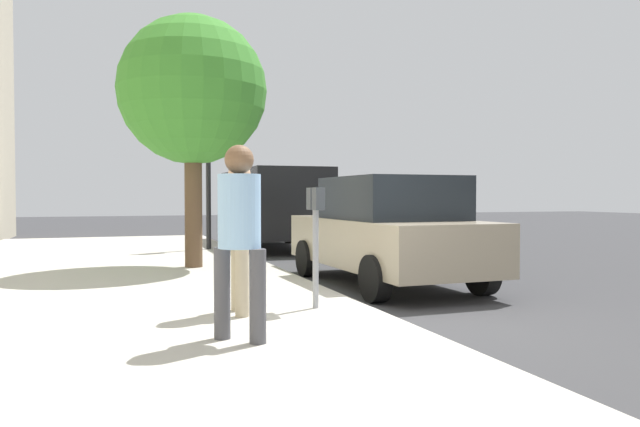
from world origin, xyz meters
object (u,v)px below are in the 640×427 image
street_tree (193,92)px  parking_meter (316,221)px  parked_van_far (272,204)px  traffic_signal (212,151)px  pedestrian_bystander (239,226)px  pedestrian_at_meter (240,226)px  parked_sedan_near (387,231)px

street_tree → parking_meter: bearing=-170.0°
parked_van_far → traffic_signal: size_ratio=1.45×
parking_meter → pedestrian_bystander: size_ratio=0.80×
pedestrian_at_meter → pedestrian_bystander: (-1.25, 0.26, 0.07)m
pedestrian_bystander → street_tree: street_tree is taller
traffic_signal → pedestrian_bystander: bearing=172.3°
pedestrian_at_meter → traffic_signal: traffic_signal is taller
parked_van_far → parked_sedan_near: bearing=-180.0°
pedestrian_bystander → parked_van_far: parked_van_far is taller
pedestrian_bystander → parked_sedan_near: pedestrian_bystander is taller
parked_van_far → street_tree: street_tree is taller
pedestrian_at_meter → parking_meter: bearing=5.8°
pedestrian_bystander → pedestrian_at_meter: bearing=34.2°
traffic_signal → parked_sedan_near: bearing=-162.6°
parking_meter → street_tree: bearing=10.0°
pedestrian_at_meter → street_tree: street_tree is taller
pedestrian_bystander → parked_van_far: size_ratio=0.34×
pedestrian_at_meter → pedestrian_bystander: bearing=-97.7°
parking_meter → traffic_signal: 8.36m
parking_meter → street_tree: (4.59, 0.81, 2.21)m
parked_van_far → street_tree: (-5.00, 2.82, 2.12)m
parking_meter → pedestrian_at_meter: size_ratio=0.84×
pedestrian_bystander → parking_meter: bearing=3.6°
parking_meter → parked_van_far: size_ratio=0.27×
pedestrian_at_meter → parked_sedan_near: bearing=42.1°
pedestrian_bystander → traffic_signal: size_ratio=0.49×
parking_meter → traffic_signal: traffic_signal is taller
parking_meter → parked_sedan_near: size_ratio=0.32×
pedestrian_bystander → parked_van_far: (10.87, -3.17, 0.06)m
parking_meter → parked_van_far: parked_van_far is taller
pedestrian_at_meter → traffic_signal: bearing=86.9°
street_tree → traffic_signal: street_tree is taller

